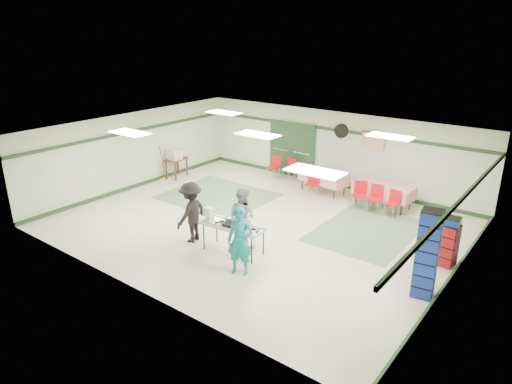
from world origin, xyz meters
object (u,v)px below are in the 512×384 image
Objects in this scene: volunteer_grey at (242,217)px; chair_c at (393,200)px; crate_stack_blue_a at (449,241)px; office_printer at (174,154)px; chair_loose_b at (275,164)px; printer_table at (176,161)px; dining_table_b at (323,177)px; crate_stack_blue_b at (427,254)px; chair_d at (313,181)px; volunteer_teal at (240,241)px; chair_a at (376,195)px; chair_loose_a at (290,167)px; chair_b at (360,192)px; crate_stack_red at (448,245)px; volunteer_dark at (191,212)px; dining_table_a at (383,190)px; serving_table at (233,227)px; broom at (163,163)px.

volunteer_grey reaches higher than chair_c.
office_printer is (-10.30, 0.70, 0.32)m from crate_stack_blue_a.
chair_loose_b is 3.79m from printer_table.
crate_stack_blue_a is at bearing -19.65° from dining_table_b.
crate_stack_blue_b is at bearing -32.83° from dining_table_b.
chair_d is (-0.45, 4.36, -0.28)m from volunteer_grey.
dining_table_b is (-1.24, 6.10, -0.26)m from volunteer_teal.
chair_d reaches higher than chair_c.
office_printer is at bearing -150.33° from dining_table_b.
dining_table_b is 1.45× the size of crate_stack_blue_a.
chair_d is (-2.28, -0.00, 0.01)m from chair_a.
crate_stack_blue_a reaches higher than chair_loose_b.
dining_table_b is at bearing -11.65° from chair_loose_a.
chair_b is at bearing -13.16° from chair_loose_a.
crate_stack_red is at bearing -21.56° from chair_loose_a.
chair_a is at bearing 58.52° from volunteer_teal.
crate_stack_blue_a is (2.22, -2.14, 0.11)m from chair_c.
dining_table_b is 2.04× the size of chair_b.
chair_a is 7.64m from printer_table.
volunteer_dark is 6.18m from chair_c.
dining_table_b is at bearing 160.79° from chair_a.
dining_table_a is at bearing -0.55° from chair_d.
chair_b is at bearing -170.73° from chair_c.
crate_stack_blue_a is at bearing -56.03° from chair_b.
volunteer_teal is 2.19m from volunteer_dark.
broom is (-5.84, 2.84, -0.01)m from serving_table.
volunteer_dark is at bearing -154.39° from crate_stack_red.
dining_table_a is (0.96, 6.10, -0.26)m from volunteer_teal.
volunteer_grey is 0.98× the size of volunteer_dark.
crate_stack_blue_a is at bearing -37.45° from chair_d.
chair_b is (1.67, -0.57, -0.03)m from dining_table_b.
printer_table is at bearing 167.94° from chair_b.
serving_table is 2.13× the size of chair_c.
chair_b is 7.34m from broom.
crate_stack_blue_b is (0.00, -1.73, 0.37)m from crate_stack_blue_a.
chair_b is at bearing 70.51° from serving_table.
broom is (-6.65, 3.55, -0.13)m from volunteer_teal.
chair_a is 1.81× the size of office_printer.
serving_table is at bearing -27.61° from office_printer.
volunteer_dark reaches higher than chair_loose_b.
printer_table is (-5.76, 3.45, -0.08)m from serving_table.
chair_a is (1.76, 4.82, -0.18)m from serving_table.
crate_stack_blue_a is 10.33m from office_printer.
volunteer_dark reaches higher than volunteer_grey.
chair_b is at bearing 3.16° from printer_table.
volunteer_teal reaches higher than chair_b.
dining_table_b is (-0.43, 5.39, -0.14)m from serving_table.
chair_c is (1.52, 5.53, -0.33)m from volunteer_teal.
chair_loose_b reaches higher than chair_a.
volunteer_teal is at bearing -138.05° from crate_stack_red.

